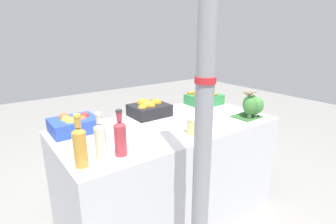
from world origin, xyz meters
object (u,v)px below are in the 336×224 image
orange_crate (149,108)px  sparrow_bird (249,93)px  juice_bottle_cloudy (101,141)px  support_pole (204,104)px  apple_crate (73,124)px  juice_bottle_ruby (120,137)px  juice_bottle_amber (80,146)px  carrot_crate (204,99)px  pickle_jar (195,125)px  broccoli_pile (252,106)px

orange_crate → sparrow_bird: size_ratio=2.34×
juice_bottle_cloudy → support_pole: bearing=-51.6°
apple_crate → juice_bottle_ruby: size_ratio=1.14×
apple_crate → juice_bottle_ruby: bearing=-79.0°
orange_crate → juice_bottle_amber: bearing=-144.5°
orange_crate → carrot_crate: (0.64, -0.01, -0.01)m
apple_crate → orange_crate: bearing=0.7°
orange_crate → carrot_crate: size_ratio=1.00×
sparrow_bird → pickle_jar: bearing=12.8°
juice_bottle_cloudy → pickle_jar: juice_bottle_cloudy is taller
support_pole → sparrow_bird: (0.94, 0.45, -0.15)m
carrot_crate → juice_bottle_cloudy: (-1.30, -0.54, 0.06)m
support_pole → juice_bottle_cloudy: 0.61m
apple_crate → carrot_crate: size_ratio=1.00×
apple_crate → orange_crate: orange_crate is taller
orange_crate → juice_bottle_ruby: juice_bottle_ruby is taller
apple_crate → broccoli_pile: (1.33, -0.54, 0.04)m
carrot_crate → juice_bottle_amber: (-1.41, -0.54, 0.07)m
carrot_crate → apple_crate: bearing=180.0°
apple_crate → pickle_jar: bearing=-38.2°
orange_crate → pickle_jar: bearing=-85.8°
broccoli_pile → pickle_jar: 0.64m
apple_crate → juice_bottle_amber: size_ratio=1.08×
support_pole → carrot_crate: (0.95, 0.98, -0.31)m
support_pole → juice_bottle_amber: (-0.46, 0.44, -0.24)m
broccoli_pile → carrot_crate: bearing=94.2°
broccoli_pile → pickle_jar: size_ratio=1.93×
support_pole → apple_crate: support_pole is taller
carrot_crate → juice_bottle_amber: bearing=-159.1°
juice_bottle_ruby → orange_crate: bearing=45.5°
juice_bottle_cloudy → juice_bottle_ruby: 0.12m
orange_crate → sparrow_bird: 0.84m
orange_crate → pickle_jar: (0.04, -0.54, -0.00)m
carrot_crate → broccoli_pile: 0.54m
juice_bottle_amber → broccoli_pile: bearing=0.2°
juice_bottle_amber → pickle_jar: size_ratio=2.41×
carrot_crate → juice_bottle_ruby: 1.30m
juice_bottle_amber → juice_bottle_cloudy: juice_bottle_amber is taller
apple_crate → sparrow_bird: bearing=-22.6°
apple_crate → sparrow_bird: size_ratio=2.34×
apple_crate → pickle_jar: apple_crate is taller
juice_bottle_ruby → pickle_jar: size_ratio=2.28×
apple_crate → sparrow_bird: (1.27, -0.53, 0.15)m
broccoli_pile → juice_bottle_cloudy: juice_bottle_cloudy is taller
carrot_crate → pickle_jar: size_ratio=2.61×
juice_bottle_amber → sparrow_bird: size_ratio=2.17×
orange_crate → carrot_crate: orange_crate is taller
orange_crate → juice_bottle_amber: juice_bottle_amber is taller
support_pole → orange_crate: (0.31, 0.99, -0.30)m
orange_crate → juice_bottle_ruby: (-0.54, -0.55, 0.05)m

